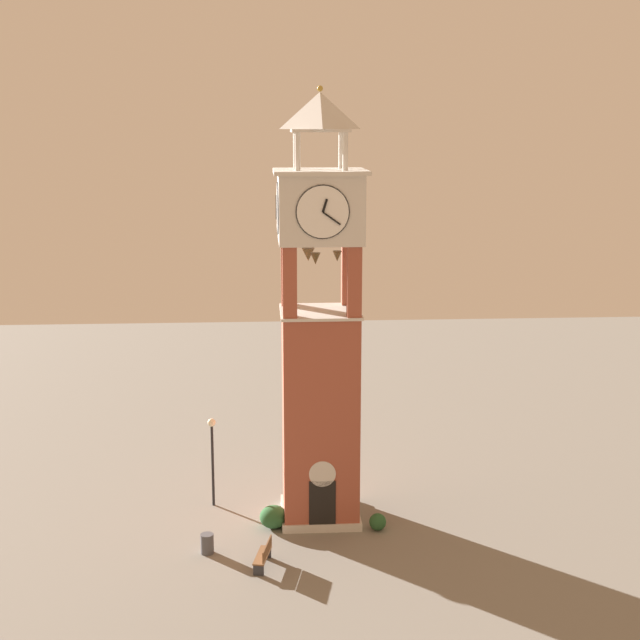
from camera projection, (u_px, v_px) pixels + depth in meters
name	position (u px, v px, depth m)	size (l,w,h in m)	color
ground	(320.00, 516.00, 39.22)	(80.00, 80.00, 0.00)	gray
clock_tower	(320.00, 346.00, 37.64)	(3.71, 3.71, 18.01)	#9E4C38
park_bench	(264.00, 555.00, 34.65)	(0.75, 1.66, 0.95)	brown
lamp_post	(212.00, 446.00, 39.80)	(0.36, 0.36, 4.01)	black
trash_bin	(207.00, 544.00, 35.75)	(0.52, 0.52, 0.80)	#4C4C51
shrub_near_entry	(378.00, 522.00, 37.82)	(0.71, 0.71, 0.71)	#28562D
shrub_left_of_tower	(274.00, 517.00, 38.04)	(1.16, 1.16, 0.94)	#28562D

